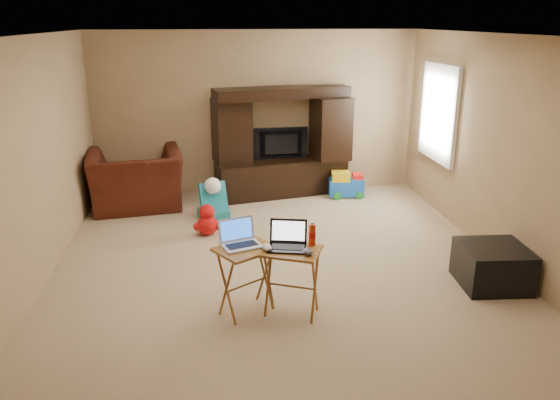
{
  "coord_description": "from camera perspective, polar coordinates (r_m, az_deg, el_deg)",
  "views": [
    {
      "loc": [
        -0.71,
        -5.71,
        2.65
      ],
      "look_at": [
        0.0,
        -0.2,
        0.8
      ],
      "focal_mm": 35.0,
      "sensor_mm": 36.0,
      "label": 1
    }
  ],
  "objects": [
    {
      "name": "wall_back",
      "position": [
        8.6,
        -2.53,
        9.05
      ],
      "size": [
        5.0,
        0.0,
        5.0
      ],
      "primitive_type": "plane",
      "rotation": [
        1.57,
        0.0,
        0.0
      ],
      "color": "tan",
      "rests_on": "ground"
    },
    {
      "name": "laptop_right",
      "position": [
        4.94,
        0.75,
        -3.86
      ],
      "size": [
        0.4,
        0.35,
        0.24
      ],
      "primitive_type": "cube",
      "rotation": [
        0.0,
        0.0,
        -0.23
      ],
      "color": "black",
      "rests_on": "tray_table_right"
    },
    {
      "name": "child_rocker",
      "position": [
        7.56,
        -6.98,
        -0.21
      ],
      "size": [
        0.49,
        0.52,
        0.5
      ],
      "primitive_type": null,
      "rotation": [
        0.0,
        0.0,
        0.29
      ],
      "color": "#19758A",
      "rests_on": "floor"
    },
    {
      "name": "window_pane",
      "position": [
        8.03,
        16.38,
        8.73
      ],
      "size": [
        0.0,
        1.2,
        1.2
      ],
      "primitive_type": "plane",
      "rotation": [
        1.57,
        0.0,
        -1.57
      ],
      "color": "white",
      "rests_on": "ground"
    },
    {
      "name": "tray_table_right",
      "position": [
        5.12,
        1.21,
        -8.57
      ],
      "size": [
        0.62,
        0.57,
        0.66
      ],
      "primitive_type": "cube",
      "rotation": [
        0.0,
        0.0,
        -0.41
      ],
      "color": "#925D23",
      "rests_on": "floor"
    },
    {
      "name": "wall_right",
      "position": [
        6.7,
        21.59,
        5.06
      ],
      "size": [
        0.0,
        5.5,
        5.5
      ],
      "primitive_type": "plane",
      "rotation": [
        1.57,
        0.0,
        -1.57
      ],
      "color": "tan",
      "rests_on": "ground"
    },
    {
      "name": "television",
      "position": [
        8.47,
        0.16,
        5.85
      ],
      "size": [
        0.86,
        0.14,
        0.49
      ],
      "primitive_type": "imported",
      "rotation": [
        0.0,
        0.0,
        3.18
      ],
      "color": "black",
      "rests_on": "entertainment_center"
    },
    {
      "name": "window_frame",
      "position": [
        8.02,
        16.25,
        8.73
      ],
      "size": [
        0.06,
        1.14,
        1.34
      ],
      "primitive_type": "cube",
      "color": "white",
      "rests_on": "ground"
    },
    {
      "name": "wall_front",
      "position": [
        3.35,
        5.59,
        -6.4
      ],
      "size": [
        5.0,
        0.0,
        5.0
      ],
      "primitive_type": "plane",
      "rotation": [
        -1.57,
        0.0,
        0.0
      ],
      "color": "tan",
      "rests_on": "ground"
    },
    {
      "name": "push_toy",
      "position": [
        8.56,
        6.95,
        1.7
      ],
      "size": [
        0.59,
        0.46,
        0.41
      ],
      "primitive_type": null,
      "rotation": [
        0.0,
        0.0,
        -0.13
      ],
      "color": "blue",
      "rests_on": "floor"
    },
    {
      "name": "entertainment_center",
      "position": [
        8.44,
        0.18,
        6.04
      ],
      "size": [
        2.11,
        0.93,
        1.68
      ],
      "primitive_type": "cube",
      "rotation": [
        0.0,
        0.0,
        0.21
      ],
      "color": "black",
      "rests_on": "floor"
    },
    {
      "name": "wall_left",
      "position": [
        6.15,
        -24.11,
        3.63
      ],
      "size": [
        0.0,
        5.5,
        5.5
      ],
      "primitive_type": "plane",
      "rotation": [
        1.57,
        0.0,
        1.57
      ],
      "color": "tan",
      "rests_on": "ground"
    },
    {
      "name": "mouse_right",
      "position": [
        4.88,
        2.97,
        -5.39
      ],
      "size": [
        0.1,
        0.14,
        0.05
      ],
      "primitive_type": "ellipsoid",
      "rotation": [
        0.0,
        0.0,
        -0.08
      ],
      "color": "#38383C",
      "rests_on": "tray_table_right"
    },
    {
      "name": "mouse_left",
      "position": [
        4.95,
        -1.39,
        -4.95
      ],
      "size": [
        0.1,
        0.14,
        0.05
      ],
      "primitive_type": "ellipsoid",
      "rotation": [
        0.0,
        0.0,
        0.08
      ],
      "color": "silver",
      "rests_on": "tray_table_left"
    },
    {
      "name": "tray_table_left",
      "position": [
        5.16,
        -3.56,
        -8.38
      ],
      "size": [
        0.65,
        0.62,
        0.66
      ],
      "primitive_type": "cube",
      "rotation": [
        0.0,
        0.0,
        0.58
      ],
      "color": "#A06826",
      "rests_on": "floor"
    },
    {
      "name": "recliner",
      "position": [
        8.2,
        -14.83,
        2.04
      ],
      "size": [
        1.45,
        1.31,
        0.84
      ],
      "primitive_type": "imported",
      "rotation": [
        0.0,
        0.0,
        3.29
      ],
      "color": "#4D1A10",
      "rests_on": "floor"
    },
    {
      "name": "ceiling",
      "position": [
        5.75,
        -0.26,
        16.93
      ],
      "size": [
        5.5,
        5.5,
        0.0
      ],
      "primitive_type": "plane",
      "rotation": [
        3.14,
        0.0,
        0.0
      ],
      "color": "silver",
      "rests_on": "ground"
    },
    {
      "name": "plush_toy",
      "position": [
        7.04,
        -7.61,
        -2.04
      ],
      "size": [
        0.37,
        0.31,
        0.41
      ],
      "primitive_type": null,
      "color": "red",
      "rests_on": "floor"
    },
    {
      "name": "water_bottle",
      "position": [
        5.04,
        3.36,
        -3.67
      ],
      "size": [
        0.06,
        0.06,
        0.2
      ],
      "primitive_type": "cylinder",
      "color": "red",
      "rests_on": "tray_table_right"
    },
    {
      "name": "laptop_left",
      "position": [
        4.99,
        -4.03,
        -3.64
      ],
      "size": [
        0.42,
        0.38,
        0.24
      ],
      "primitive_type": "cube",
      "rotation": [
        0.0,
        0.0,
        0.32
      ],
      "color": "silver",
      "rests_on": "tray_table_left"
    },
    {
      "name": "floor",
      "position": [
        6.33,
        -0.23,
        -6.31
      ],
      "size": [
        5.5,
        5.5,
        0.0
      ],
      "primitive_type": "plane",
      "color": "#CDB38E",
      "rests_on": "ground"
    },
    {
      "name": "ottoman",
      "position": [
        6.11,
        21.32,
        -6.43
      ],
      "size": [
        0.71,
        0.71,
        0.42
      ],
      "primitive_type": "cube",
      "rotation": [
        0.0,
        0.0,
        -0.08
      ],
      "color": "black",
      "rests_on": "floor"
    }
  ]
}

